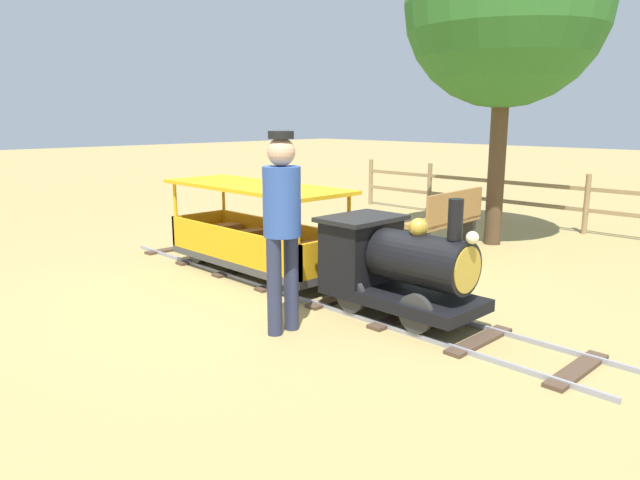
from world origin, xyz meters
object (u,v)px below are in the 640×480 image
(passenger_car, at_px, (256,238))
(conductor_person, at_px, (282,217))
(locomotive, at_px, (393,263))
(oak_tree_near, at_px, (507,5))
(park_bench, at_px, (446,222))

(passenger_car, distance_m, conductor_person, 1.88)
(locomotive, xyz_separation_m, conductor_person, (0.93, -0.38, 0.47))
(conductor_person, height_order, oak_tree_near, oak_tree_near)
(conductor_person, bearing_deg, oak_tree_near, -172.80)
(locomotive, distance_m, park_bench, 2.58)
(oak_tree_near, bearing_deg, park_bench, -6.53)
(passenger_car, xyz_separation_m, conductor_person, (0.93, 1.54, 0.53))
(passenger_car, distance_m, park_bench, 2.52)
(locomotive, height_order, passenger_car, locomotive)
(locomotive, xyz_separation_m, oak_tree_near, (-3.36, -0.93, 2.64))
(locomotive, relative_size, passenger_car, 0.61)
(conductor_person, distance_m, park_bench, 3.40)
(passenger_car, relative_size, conductor_person, 1.45)
(conductor_person, bearing_deg, locomotive, 157.62)
(locomotive, distance_m, passenger_car, 1.92)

